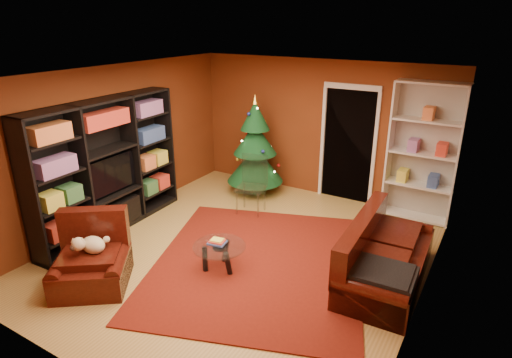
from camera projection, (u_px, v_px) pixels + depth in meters
The scene contains 17 objects.
floor at pixel (242, 254), 6.40m from camera, with size 5.00×5.50×0.05m, color #AB8943.
ceiling at pixel (240, 73), 5.46m from camera, with size 5.00×5.50×0.05m, color silver.
wall_back at pixel (319, 129), 8.16m from camera, with size 5.00×0.05×2.60m, color brown.
wall_left at pixel (114, 145), 7.13m from camera, with size 0.05×5.50×2.60m, color brown.
wall_right at pixel (434, 210), 4.72m from camera, with size 0.05×5.50×2.60m, color brown.
doorway at pixel (348, 147), 7.93m from camera, with size 1.06×0.60×2.16m, color black, non-canonical shape.
rug at pixel (258, 263), 6.12m from camera, with size 2.86×3.34×0.02m, color maroon.
media_unit at pixel (107, 167), 6.78m from camera, with size 0.43×2.79×2.14m, color black, non-canonical shape.
christmas_tree at pixel (255, 146), 8.28m from camera, with size 1.11×1.11×1.97m, color #0D3C1B, non-canonical shape.
gift_box_green at pixel (260, 186), 8.57m from camera, with size 0.24×0.24×0.24m, color #255728.
gift_box_red at pixel (261, 186), 8.64m from camera, with size 0.20×0.20×0.20m, color maroon.
white_bookshelf at pixel (423, 153), 7.11m from camera, with size 1.12×0.40×2.42m, color white, non-canonical shape.
armchair at pixel (90, 260), 5.49m from camera, with size 0.97×0.97×0.76m, color black, non-canonical shape.
dog at pixel (93, 245), 5.48m from camera, with size 0.40×0.30×0.25m, color beige, non-canonical shape.
sofa at pixel (388, 252), 5.58m from camera, with size 2.00×0.90×0.86m, color black, non-canonical shape.
coffee_table at pixel (220, 257), 5.91m from camera, with size 0.73×0.73×0.46m, color gray, non-canonical shape.
acrylic_chair at pixel (251, 188), 7.55m from camera, with size 0.48×0.52×0.94m, color #66605B, non-canonical shape.
Camera 1 is at (3.02, -4.70, 3.30)m, focal length 30.00 mm.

